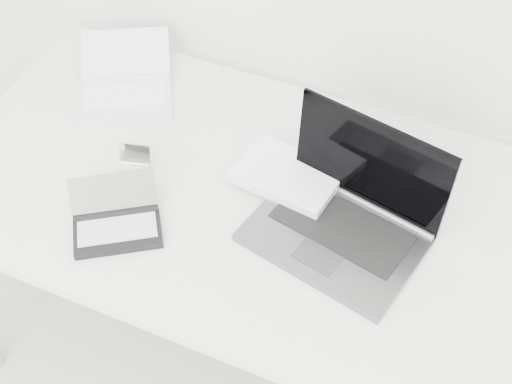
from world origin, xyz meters
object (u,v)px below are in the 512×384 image
at_px(netbook_open_white, 126,86).
at_px(palmtop_charcoal, 117,223).
at_px(laptop_large, 329,206).
at_px(desk, 275,214).

height_order(netbook_open_white, palmtop_charcoal, palmtop_charcoal).
bearing_deg(laptop_large, desk, -165.89).
bearing_deg(netbook_open_white, palmtop_charcoal, -91.08).
bearing_deg(netbook_open_white, desk, -50.42).
bearing_deg(desk, netbook_open_white, 158.76).
height_order(desk, netbook_open_white, netbook_open_white).
bearing_deg(laptop_large, palmtop_charcoal, -140.12).
xyz_separation_m(desk, laptop_large, (0.13, 0.00, 0.09)).
height_order(laptop_large, netbook_open_white, laptop_large).
distance_m(desk, laptop_large, 0.15).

